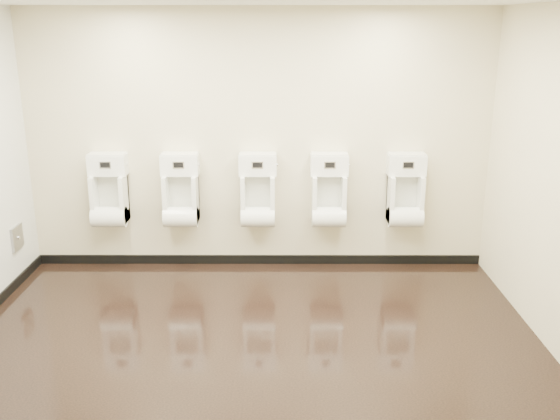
# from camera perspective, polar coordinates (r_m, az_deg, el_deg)

# --- Properties ---
(ground) EXTENTS (5.00, 3.50, 0.00)m
(ground) POSITION_cam_1_polar(r_m,az_deg,el_deg) (5.55, -2.56, -11.58)
(ground) COLOR black
(ground) RESTS_ON ground
(back_wall) EXTENTS (5.00, 0.02, 2.80)m
(back_wall) POSITION_cam_1_polar(r_m,az_deg,el_deg) (6.75, -2.05, 6.24)
(back_wall) COLOR beige
(back_wall) RESTS_ON ground
(front_wall) EXTENTS (5.00, 0.02, 2.80)m
(front_wall) POSITION_cam_1_polar(r_m,az_deg,el_deg) (3.37, -4.22, -4.83)
(front_wall) COLOR beige
(front_wall) RESTS_ON ground
(right_wall) EXTENTS (0.02, 3.50, 2.80)m
(right_wall) POSITION_cam_1_polar(r_m,az_deg,el_deg) (5.51, 24.20, 2.32)
(right_wall) COLOR beige
(right_wall) RESTS_ON ground
(skirting_back) EXTENTS (5.00, 0.02, 0.10)m
(skirting_back) POSITION_cam_1_polar(r_m,az_deg,el_deg) (7.11, -1.94, -4.53)
(skirting_back) COLOR black
(skirting_back) RESTS_ON ground
(access_panel) EXTENTS (0.04, 0.25, 0.25)m
(access_panel) POSITION_cam_1_polar(r_m,az_deg,el_deg) (7.00, -22.91, -2.34)
(access_panel) COLOR #9E9EA3
(access_panel) RESTS_ON left_wall
(urinal_0) EXTENTS (0.42, 0.31, 0.78)m
(urinal_0) POSITION_cam_1_polar(r_m,az_deg,el_deg) (6.99, -15.35, 1.28)
(urinal_0) COLOR white
(urinal_0) RESTS_ON back_wall
(urinal_1) EXTENTS (0.42, 0.31, 0.78)m
(urinal_1) POSITION_cam_1_polar(r_m,az_deg,el_deg) (6.82, -9.06, 1.31)
(urinal_1) COLOR white
(urinal_1) RESTS_ON back_wall
(urinal_2) EXTENTS (0.42, 0.31, 0.78)m
(urinal_2) POSITION_cam_1_polar(r_m,az_deg,el_deg) (6.74, -2.03, 1.32)
(urinal_2) COLOR white
(urinal_2) RESTS_ON back_wall
(urinal_3) EXTENTS (0.42, 0.31, 0.78)m
(urinal_3) POSITION_cam_1_polar(r_m,az_deg,el_deg) (6.75, 4.48, 1.31)
(urinal_3) COLOR white
(urinal_3) RESTS_ON back_wall
(urinal_4) EXTENTS (0.42, 0.31, 0.78)m
(urinal_4) POSITION_cam_1_polar(r_m,az_deg,el_deg) (6.87, 11.40, 1.29)
(urinal_4) COLOR white
(urinal_4) RESTS_ON back_wall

